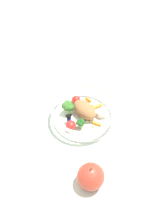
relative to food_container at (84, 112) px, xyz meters
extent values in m
plane|color=silver|center=(-0.01, 0.02, -0.03)|extent=(2.40, 2.40, 0.00)
cylinder|color=white|center=(0.00, 0.00, -0.03)|extent=(0.20, 0.20, 0.01)
torus|color=white|center=(0.00, 0.00, 0.02)|extent=(0.21, 0.21, 0.01)
ellipsoid|color=#9E663D|center=(-0.01, 0.00, 0.00)|extent=(0.08, 0.10, 0.05)
cylinder|color=#7FAD5B|center=(0.05, 0.02, -0.01)|extent=(0.01, 0.01, 0.02)
sphere|color=#23561E|center=(0.05, 0.02, 0.01)|extent=(0.01, 0.01, 0.01)
sphere|color=#23561E|center=(0.05, 0.03, 0.00)|extent=(0.01, 0.01, 0.01)
sphere|color=#23561E|center=(0.04, 0.03, 0.01)|extent=(0.01, 0.01, 0.01)
sphere|color=#23561E|center=(0.04, 0.02, 0.01)|extent=(0.02, 0.02, 0.02)
sphere|color=#23561E|center=(0.04, 0.02, 0.01)|extent=(0.01, 0.01, 0.01)
sphere|color=#23561E|center=(0.05, 0.02, 0.00)|extent=(0.02, 0.02, 0.02)
cylinder|color=#8EB766|center=(0.02, -0.05, -0.01)|extent=(0.02, 0.02, 0.02)
sphere|color=#386B28|center=(0.03, -0.05, 0.01)|extent=(0.02, 0.02, 0.02)
sphere|color=#386B28|center=(0.02, -0.04, 0.01)|extent=(0.02, 0.02, 0.02)
sphere|color=#386B28|center=(0.02, -0.04, 0.01)|extent=(0.02, 0.02, 0.02)
sphere|color=#386B28|center=(0.01, -0.05, 0.01)|extent=(0.02, 0.02, 0.02)
sphere|color=#386B28|center=(0.01, -0.06, 0.01)|extent=(0.02, 0.02, 0.02)
sphere|color=#386B28|center=(0.03, -0.05, 0.02)|extent=(0.02, 0.02, 0.02)
sphere|color=silver|center=(-0.03, 0.05, -0.01)|extent=(0.03, 0.03, 0.03)
sphere|color=silver|center=(-0.04, 0.06, -0.01)|extent=(0.03, 0.03, 0.03)
sphere|color=silver|center=(-0.05, 0.05, -0.01)|extent=(0.02, 0.02, 0.02)
sphere|color=silver|center=(-0.04, 0.04, -0.01)|extent=(0.02, 0.02, 0.02)
cube|color=yellow|center=(0.05, -0.02, -0.02)|extent=(0.02, 0.02, 0.00)
cylinder|color=#1933B2|center=(0.05, -0.02, -0.01)|extent=(0.02, 0.02, 0.02)
sphere|color=black|center=(0.05, -0.02, 0.01)|extent=(0.02, 0.02, 0.02)
sphere|color=black|center=(0.05, -0.02, 0.01)|extent=(0.01, 0.01, 0.01)
sphere|color=black|center=(0.06, -0.03, 0.01)|extent=(0.01, 0.01, 0.01)
cylinder|color=orange|center=(-0.04, -0.03, -0.01)|extent=(0.03, 0.03, 0.01)
cylinder|color=orange|center=(-0.07, -0.03, -0.01)|extent=(0.01, 0.03, 0.01)
cylinder|color=orange|center=(-0.06, 0.02, -0.01)|extent=(0.03, 0.03, 0.01)
cylinder|color=orange|center=(0.01, 0.06, -0.01)|extent=(0.02, 0.03, 0.01)
sphere|color=red|center=(-0.03, -0.05, 0.00)|extent=(0.03, 0.03, 0.03)
sphere|color=red|center=(0.07, 0.00, 0.00)|extent=(0.03, 0.03, 0.03)
sphere|color=#D1B775|center=(0.01, 0.04, -0.01)|extent=(0.01, 0.01, 0.01)
sphere|color=#D1B775|center=(-0.07, 0.02, -0.01)|extent=(0.01, 0.01, 0.01)
sphere|color=tan|center=(-0.03, -0.07, -0.01)|extent=(0.01, 0.01, 0.01)
sphere|color=#D1B775|center=(-0.02, 0.08, -0.01)|extent=(0.01, 0.01, 0.01)
sphere|color=tan|center=(-0.05, 0.00, -0.01)|extent=(0.01, 0.01, 0.01)
sphere|color=tan|center=(0.02, 0.05, -0.02)|extent=(0.01, 0.01, 0.01)
sphere|color=#D1B775|center=(0.02, 0.03, -0.02)|extent=(0.01, 0.01, 0.01)
sphere|color=#BC3828|center=(0.17, 0.15, 0.01)|extent=(0.07, 0.07, 0.07)
cylinder|color=brown|center=(0.17, 0.15, 0.05)|extent=(0.00, 0.00, 0.01)
camera|label=1|loc=(0.39, 0.28, 0.53)|focal=35.19mm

